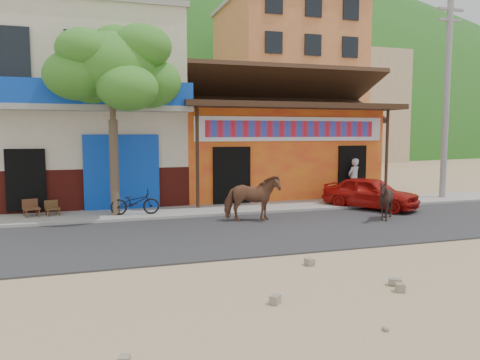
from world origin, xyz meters
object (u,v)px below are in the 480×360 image
object	(u,v)px
utility_pole	(447,97)
pedestrian	(354,179)
cow_dark	(386,200)
scooter	(135,202)
cafe_chair_left	(52,202)
red_car	(370,193)
cow_tan	(252,198)
tree	(113,120)
cafe_chair_right	(31,201)

from	to	relation	value
utility_pole	pedestrian	world-z (taller)	utility_pole
cow_dark	scooter	world-z (taller)	cow_dark
cow_dark	cafe_chair_left	bearing A→B (deg)	-113.95
cafe_chair_left	red_car	bearing A→B (deg)	-24.57
cafe_chair_left	cow_tan	bearing A→B (deg)	-39.22
scooter	pedestrian	bearing A→B (deg)	-78.46
tree	utility_pole	bearing A→B (deg)	0.90
cafe_chair_right	red_car	bearing A→B (deg)	-25.13
cow_tan	cafe_chair_right	size ratio (longest dim) A/B	1.69
utility_pole	tree	bearing A→B (deg)	-179.10
red_car	cafe_chair_left	size ratio (longest dim) A/B	3.82
cow_tan	cow_dark	bearing A→B (deg)	-95.86
tree	pedestrian	xyz separation A→B (m)	(9.10, 0.84, -2.20)
cafe_chair_left	tree	bearing A→B (deg)	-31.47
cow_dark	pedestrian	bearing A→B (deg)	158.21
red_car	cow_dark	bearing A→B (deg)	-144.26
cow_dark	pedestrian	size ratio (longest dim) A/B	0.76
scooter	cafe_chair_left	distance (m)	2.58
cow_dark	cafe_chair_left	distance (m)	10.39
tree	cow_tan	bearing A→B (deg)	-26.27
utility_pole	cafe_chair_left	size ratio (longest dim) A/B	9.21
scooter	pedestrian	world-z (taller)	pedestrian
pedestrian	cafe_chair_left	xyz separation A→B (m)	(-11.00, -0.33, -0.36)
red_car	cafe_chair_left	xyz separation A→B (m)	(-10.55, 1.51, -0.05)
cow_tan	cafe_chair_right	xyz separation A→B (m)	(-6.42, 2.42, -0.13)
cow_dark	scooter	bearing A→B (deg)	-115.62
tree	utility_pole	size ratio (longest dim) A/B	0.75
red_car	pedestrian	size ratio (longest dim) A/B	2.08
cafe_chair_left	scooter	bearing A→B (deg)	-31.21
cow_tan	cafe_chair_left	xyz separation A→B (m)	(-5.81, 2.44, -0.19)
tree	cafe_chair_left	bearing A→B (deg)	164.96
scooter	pedestrian	xyz separation A→B (m)	(8.50, 0.99, 0.40)
cow_tan	red_car	distance (m)	4.83
utility_pole	scooter	xyz separation A→B (m)	(-12.20, -0.35, -3.60)
pedestrian	cafe_chair_left	size ratio (longest dim) A/B	1.83
scooter	cafe_chair_left	size ratio (longest dim) A/B	1.75
cow_dark	scooter	distance (m)	7.82
cafe_chair_right	cafe_chair_left	bearing A→B (deg)	-15.83
pedestrian	cafe_chair_left	world-z (taller)	pedestrian
tree	cow_tan	distance (m)	4.97
cow_tan	cafe_chair_right	distance (m)	6.86
pedestrian	cafe_chair_left	bearing A→B (deg)	-19.37
cow_tan	cow_dark	world-z (taller)	cow_tan
red_car	scooter	xyz separation A→B (m)	(-8.06, 0.85, -0.09)
cow_tan	pedestrian	size ratio (longest dim) A/B	1.05
tree	cafe_chair_left	world-z (taller)	tree
utility_pole	cow_dark	world-z (taller)	utility_pole
red_car	scooter	bearing A→B (deg)	140.97
cow_tan	utility_pole	bearing A→B (deg)	-67.09
cow_tan	cafe_chair_left	distance (m)	6.31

